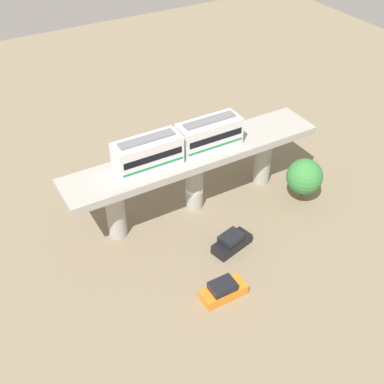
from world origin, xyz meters
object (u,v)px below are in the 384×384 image
object	(u,v)px
train	(179,143)
parked_car_black	(232,242)
parked_car_orange	(223,290)
tree_near_viaduct	(305,177)

from	to	relation	value
train	parked_car_black	world-z (taller)	train
parked_car_black	parked_car_orange	xyz separation A→B (m)	(-4.75, 4.06, 0.00)
train	tree_near_viaduct	size ratio (longest dim) A/B	2.55
train	parked_car_orange	bearing A→B (deg)	168.84
parked_car_orange	parked_car_black	bearing A→B (deg)	-39.91
parked_car_black	tree_near_viaduct	bearing A→B (deg)	-91.10
train	parked_car_black	xyz separation A→B (m)	(-7.56, -1.63, -7.97)
train	parked_car_black	bearing A→B (deg)	-167.82
train	parked_car_orange	world-z (taller)	train
parked_car_black	parked_car_orange	world-z (taller)	same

